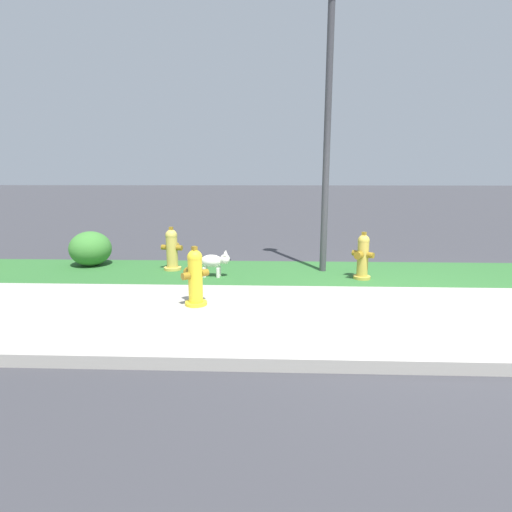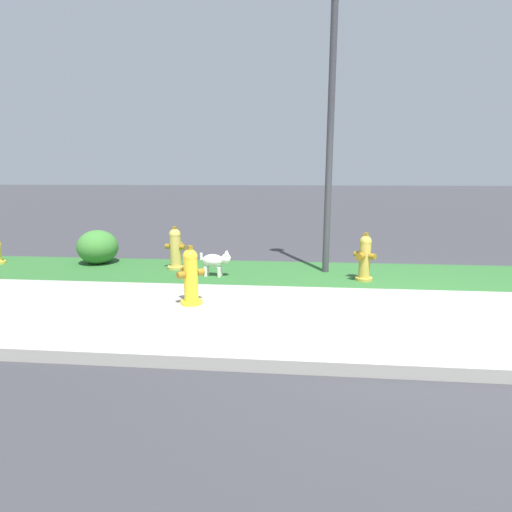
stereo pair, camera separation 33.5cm
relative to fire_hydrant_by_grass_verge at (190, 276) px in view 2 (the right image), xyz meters
name	(u,v)px [view 2 (the right image)]	position (x,y,z in m)	size (l,w,h in m)	color
ground_plane	(415,320)	(2.68, -0.32, -0.37)	(120.00, 120.00, 0.00)	#38383D
sidewalk_pavement	(416,320)	(2.68, -0.32, -0.36)	(18.00, 2.47, 0.01)	#ADA89E
grass_verge	(378,275)	(2.68, 1.78, -0.36)	(18.00, 1.75, 0.01)	#2D662D
street_curb	(464,371)	(2.68, -1.64, -0.31)	(18.00, 0.16, 0.12)	#ADA89E
fire_hydrant_by_grass_verge	(190,276)	(0.00, 0.00, 0.00)	(0.33, 0.33, 0.76)	yellow
fire_hydrant_near_corner	(176,249)	(-0.76, 1.91, -0.01)	(0.38, 0.35, 0.75)	gold
fire_hydrant_far_end	(365,258)	(2.39, 1.40, 0.00)	(0.33, 0.33, 0.75)	gold
small_white_dog	(216,261)	(0.04, 1.44, -0.11)	(0.53, 0.23, 0.44)	silver
street_lamp	(332,82)	(1.84, 1.92, 2.67)	(0.32, 0.32, 4.59)	#3D3D42
shrub_bush_near_lamp	(98,247)	(-2.32, 2.19, -0.05)	(0.73, 0.73, 0.62)	#3D7F33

